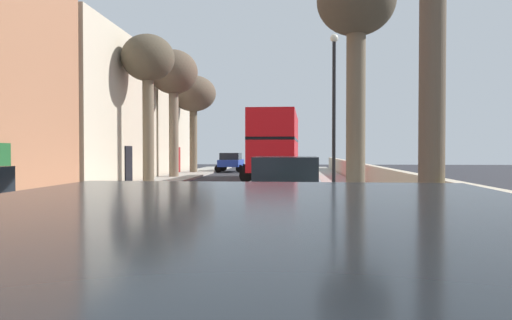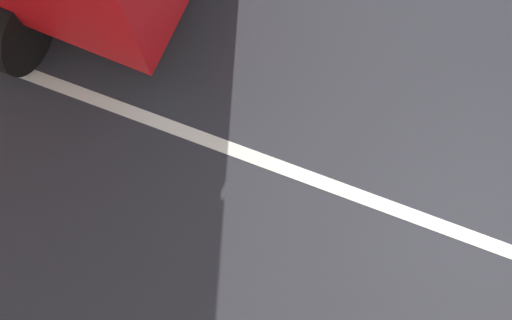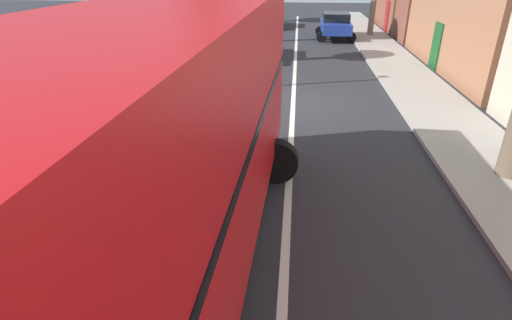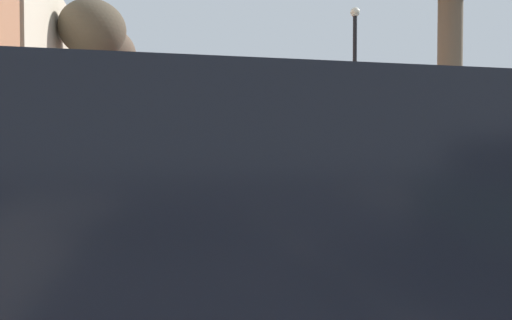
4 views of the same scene
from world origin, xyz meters
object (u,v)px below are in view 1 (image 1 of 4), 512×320
at_px(street_tree_left_4, 174,76).
at_px(lamppost_right, 334,101).
at_px(litter_bin_right, 446,218).
at_px(parked_car_silver_right_0, 286,185).
at_px(street_tree_left_2, 148,65).
at_px(street_tree_left_0, 193,96).
at_px(street_tree_right_3, 356,17).
at_px(parked_car_blue_left_4, 231,161).
at_px(double_decker_bus, 276,142).

bearing_deg(street_tree_left_4, lamppost_right, -52.50).
height_order(street_tree_left_4, litter_bin_right, street_tree_left_4).
distance_m(street_tree_left_4, litter_bin_right, 25.93).
xyz_separation_m(parked_car_silver_right_0, street_tree_left_2, (-7.57, 12.88, 5.51)).
xyz_separation_m(parked_car_silver_right_0, street_tree_left_0, (-7.63, 25.25, 5.22)).
bearing_deg(lamppost_right, street_tree_left_4, 127.50).
bearing_deg(parked_car_silver_right_0, street_tree_left_2, 120.44).
height_order(street_tree_left_2, litter_bin_right, street_tree_left_2).
bearing_deg(lamppost_right, litter_bin_right, -84.64).
height_order(lamppost_right, litter_bin_right, lamppost_right).
height_order(street_tree_right_3, lamppost_right, street_tree_right_3).
height_order(parked_car_silver_right_0, street_tree_left_4, street_tree_left_4).
bearing_deg(street_tree_left_0, parked_car_blue_left_4, 49.18).
distance_m(street_tree_left_2, street_tree_right_3, 14.76).
relative_size(parked_car_silver_right_0, street_tree_right_3, 0.61).
bearing_deg(double_decker_bus, street_tree_left_4, 166.02).
bearing_deg(street_tree_left_2, parked_car_blue_left_4, 80.53).
distance_m(parked_car_silver_right_0, street_tree_left_4, 21.11).
xyz_separation_m(double_decker_bus, parked_car_silver_right_0, (0.80, -17.12, -1.39)).
bearing_deg(litter_bin_right, street_tree_left_0, 109.54).
bearing_deg(lamppost_right, street_tree_right_3, -87.45).
relative_size(street_tree_left_0, litter_bin_right, 6.68).
bearing_deg(lamppost_right, street_tree_left_0, 116.73).
bearing_deg(parked_car_blue_left_4, street_tree_left_4, -105.53).
bearing_deg(litter_bin_right, lamppost_right, 95.36).
xyz_separation_m(street_tree_left_0, street_tree_left_4, (-0.00, -6.43, 0.56)).
bearing_deg(lamppost_right, parked_car_blue_left_4, 107.35).
distance_m(double_decker_bus, street_tree_right_3, 16.06).
distance_m(parked_car_blue_left_4, lamppost_right, 22.99).
xyz_separation_m(street_tree_left_4, litter_bin_right, (10.44, -22.96, -6.04)).
bearing_deg(parked_car_blue_left_4, street_tree_left_0, -130.82).
height_order(street_tree_left_2, lamppost_right, street_tree_left_2).
distance_m(parked_car_blue_left_4, street_tree_right_3, 27.94).
distance_m(street_tree_left_0, street_tree_left_2, 12.37).
relative_size(double_decker_bus, parked_car_blue_left_4, 2.62).
bearing_deg(street_tree_left_2, lamppost_right, -34.18).
distance_m(double_decker_bus, lamppost_right, 11.01).
bearing_deg(parked_car_blue_left_4, litter_bin_right, -76.48).
relative_size(double_decker_bus, street_tree_left_0, 1.41).
relative_size(double_decker_bus, lamppost_right, 1.71).
xyz_separation_m(street_tree_left_2, street_tree_left_4, (-0.06, 5.93, 0.27)).
bearing_deg(street_tree_left_0, double_decker_bus, -49.97).
xyz_separation_m(parked_car_blue_left_4, street_tree_left_4, (-2.63, -9.48, 5.81)).
bearing_deg(street_tree_right_3, parked_car_silver_right_0, -140.09).
bearing_deg(street_tree_left_4, parked_car_silver_right_0, -67.92).
xyz_separation_m(double_decker_bus, litter_bin_right, (3.60, -21.25, -1.66)).
xyz_separation_m(parked_car_silver_right_0, street_tree_left_4, (-7.63, 18.82, 5.78)).
xyz_separation_m(double_decker_bus, street_tree_left_2, (-6.77, -4.23, 4.11)).
bearing_deg(double_decker_bus, street_tree_left_2, -147.99).
xyz_separation_m(parked_car_blue_left_4, street_tree_left_0, (-2.63, -3.05, 5.26)).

